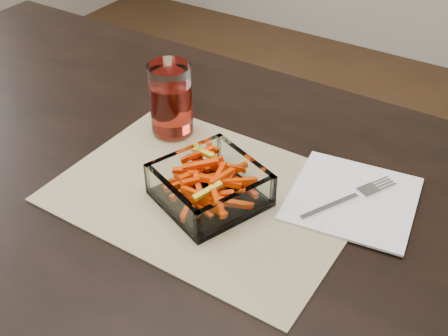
{
  "coord_description": "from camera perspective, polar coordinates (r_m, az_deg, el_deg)",
  "views": [
    {
      "loc": [
        0.46,
        -0.52,
        1.31
      ],
      "look_at": [
        0.08,
        0.06,
        0.78
      ],
      "focal_mm": 45.0,
      "sensor_mm": 36.0,
      "label": 1
    }
  ],
  "objects": [
    {
      "name": "dining_table",
      "position": [
        0.95,
        -6.4,
        -6.17
      ],
      "size": [
        1.6,
        0.9,
        0.75
      ],
      "color": "black",
      "rests_on": "ground"
    },
    {
      "name": "placemat",
      "position": [
        0.87,
        -1.69,
        -2.54
      ],
      "size": [
        0.45,
        0.33,
        0.0
      ],
      "primitive_type": "cube",
      "rotation": [
        0.0,
        0.0,
        -0.0
      ],
      "color": "tan",
      "rests_on": "dining_table"
    },
    {
      "name": "glass_bowl",
      "position": [
        0.84,
        -1.46,
        -2.01
      ],
      "size": [
        0.18,
        0.18,
        0.06
      ],
      "rotation": [
        0.0,
        0.0,
        -0.37
      ],
      "color": "white",
      "rests_on": "placemat"
    },
    {
      "name": "tumbler",
      "position": [
        0.98,
        -5.4,
        6.68
      ],
      "size": [
        0.07,
        0.07,
        0.13
      ],
      "color": "white",
      "rests_on": "placemat"
    },
    {
      "name": "napkin",
      "position": [
        0.88,
        12.94,
        -3.03
      ],
      "size": [
        0.21,
        0.21,
        0.0
      ],
      "primitive_type": "cube",
      "rotation": [
        0.0,
        0.0,
        0.15
      ],
      "color": "white",
      "rests_on": "placemat"
    },
    {
      "name": "fork",
      "position": [
        0.87,
        12.84,
        -2.9
      ],
      "size": [
        0.1,
        0.17,
        0.0
      ],
      "rotation": [
        0.0,
        0.0,
        -0.48
      ],
      "color": "silver",
      "rests_on": "napkin"
    }
  ]
}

